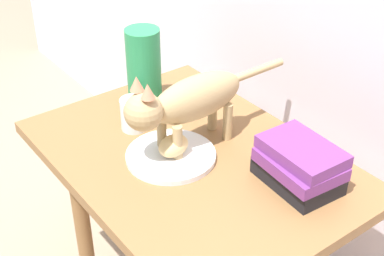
% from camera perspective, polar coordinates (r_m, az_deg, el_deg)
% --- Properties ---
extents(side_table, '(0.82, 0.58, 0.56)m').
position_cam_1_polar(side_table, '(1.40, -0.00, -5.48)').
color(side_table, olive).
rests_on(side_table, ground).
extents(plate, '(0.22, 0.22, 0.01)m').
position_cam_1_polar(plate, '(1.34, -2.19, -2.87)').
color(plate, white).
rests_on(plate, side_table).
extents(bread_roll, '(0.07, 0.09, 0.05)m').
position_cam_1_polar(bread_roll, '(1.32, -1.93, -1.83)').
color(bread_roll, '#E0BC7A').
rests_on(bread_roll, plate).
extents(cat, '(0.09, 0.48, 0.23)m').
position_cam_1_polar(cat, '(1.31, -0.52, 2.78)').
color(cat, tan).
rests_on(cat, side_table).
extents(book_stack, '(0.20, 0.15, 0.10)m').
position_cam_1_polar(book_stack, '(1.25, 11.03, -3.80)').
color(book_stack, black).
rests_on(book_stack, side_table).
extents(green_vase, '(0.09, 0.09, 0.22)m').
position_cam_1_polar(green_vase, '(1.51, -4.99, 6.14)').
color(green_vase, '#288C51').
rests_on(green_vase, side_table).
extents(candle_jar, '(0.07, 0.07, 0.08)m').
position_cam_1_polar(candle_jar, '(1.44, -6.01, 1.28)').
color(candle_jar, silver).
rests_on(candle_jar, side_table).
extents(tv_remote, '(0.15, 0.11, 0.02)m').
position_cam_1_polar(tv_remote, '(1.57, 0.23, 3.12)').
color(tv_remote, black).
rests_on(tv_remote, side_table).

